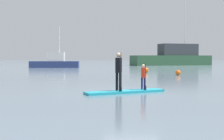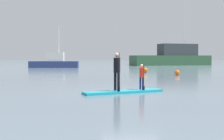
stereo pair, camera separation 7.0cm
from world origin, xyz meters
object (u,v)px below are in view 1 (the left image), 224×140
fishing_boat_green_midground (54,62)px  mooring_buoy_near (145,70)px  paddler_adult (118,69)px  fishing_boat_white_large (172,57)px  paddleboard_near (125,92)px  paddler_child_solo (143,75)px  mooring_buoy_far (177,73)px

fishing_boat_green_midground → mooring_buoy_near: 16.70m
paddler_adult → fishing_boat_white_large: size_ratio=0.11×
paddler_adult → fishing_boat_white_large: fishing_boat_white_large is taller
paddleboard_near → mooring_buoy_near: mooring_buoy_near is taller
paddleboard_near → paddler_child_solo: paddler_child_solo is taller
paddleboard_near → mooring_buoy_far: mooring_buoy_far is taller
paddler_adult → fishing_boat_green_midground: 29.62m
paddleboard_near → paddler_adult: (-0.29, -0.14, 0.94)m
paddler_adult → mooring_buoy_far: paddler_adult is taller
mooring_buoy_near → mooring_buoy_far: mooring_buoy_near is taller
fishing_boat_white_large → fishing_boat_green_midground: bearing=-147.0°
paddler_adult → fishing_boat_green_midground: fishing_boat_green_midground is taller
paddler_child_solo → fishing_boat_green_midground: size_ratio=0.17×
paddler_adult → mooring_buoy_far: 13.07m
fishing_boat_white_large → mooring_buoy_near: bearing=-107.2°
paddler_adult → mooring_buoy_far: size_ratio=3.68×
paddleboard_near → mooring_buoy_near: size_ratio=7.00×
paddler_child_solo → mooring_buoy_near: size_ratio=2.26×
paddleboard_near → mooring_buoy_far: size_ratio=8.07×
mooring_buoy_far → paddleboard_near: bearing=-112.1°
fishing_boat_white_large → paddler_child_solo: bearing=-103.3°
paddler_adult → fishing_boat_green_midground: (-8.07, 28.49, -0.25)m
paddleboard_near → fishing_boat_white_large: 41.74m
mooring_buoy_far → fishing_boat_green_midground: bearing=128.6°
paddler_child_solo → paddleboard_near: bearing=-156.7°
paddler_adult → mooring_buoy_far: bearing=67.0°
paddler_adult → mooring_buoy_near: paddler_adult is taller
fishing_boat_white_large → mooring_buoy_far: size_ratio=34.77×
fishing_boat_green_midground → mooring_buoy_near: fishing_boat_green_midground is taller
mooring_buoy_near → mooring_buoy_far: bearing=-61.0°
paddler_child_solo → mooring_buoy_near: bearing=83.1°
paddleboard_near → fishing_boat_green_midground: fishing_boat_green_midground is taller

